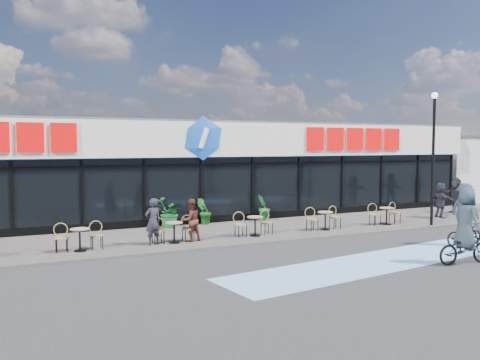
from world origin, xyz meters
The scene contains 20 objects.
ground centered at (0.00, 0.00, 0.00)m, with size 120.00×120.00×0.00m, color #28282B.
sidewalk centered at (0.00, 4.50, 0.05)m, with size 44.00×5.00×0.10m, color #59524F.
bike_lane centered at (4.00, -1.50, 0.01)m, with size 14.00×2.20×0.01m, color #74B4DC.
building centered at (0.00, 9.93, 2.34)m, with size 30.60×6.57×4.75m.
neighbour_building centered at (20.50, 11.00, 2.06)m, with size 9.20×7.20×4.11m.
lamp_post centered at (8.69, 2.30, 3.41)m, with size 0.28×0.28×5.62m.
bistro_set_2 centered at (-5.62, 3.33, 0.56)m, with size 1.54×0.62×0.90m.
bistro_set_3 centered at (-2.45, 3.33, 0.56)m, with size 1.54×0.62×0.90m.
bistro_set_4 centered at (0.72, 3.33, 0.56)m, with size 1.54×0.62×0.90m.
bistro_set_5 centered at (3.89, 3.33, 0.56)m, with size 1.54×0.62×0.90m.
bistro_set_6 centered at (7.06, 3.33, 0.56)m, with size 1.54×0.62×0.90m.
potted_plant_left centered at (0.00, 6.65, 0.66)m, with size 0.62×0.50×1.13m, color #175017.
potted_plant_mid centered at (-1.61, 6.57, 0.71)m, with size 1.10×0.95×1.22m, color #1A5D25.
potted_plant_right centered at (2.84, 6.50, 0.69)m, with size 0.65×0.52×1.18m, color #1A5C25.
patron_left centered at (-3.20, 3.26, 0.90)m, with size 0.58×0.38×1.60m, color #23212A.
patron_right centered at (-1.82, 3.29, 0.86)m, with size 0.73×0.57×1.51m, color #49251A.
pedestrian_a centered at (12.75, 4.65, 0.99)m, with size 1.65×0.53×1.78m, color black.
pedestrian_b centered at (10.77, 3.75, 0.93)m, with size 1.55×0.49×1.67m, color #22232B.
cyclist_a centered at (6.78, -1.02, 1.00)m, with size 1.56×1.15×2.18m.
cyclist_c centered at (4.48, -3.04, 0.87)m, with size 1.89×0.95×2.26m.
Camera 1 is at (-7.90, -13.57, 3.54)m, focal length 38.00 mm.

